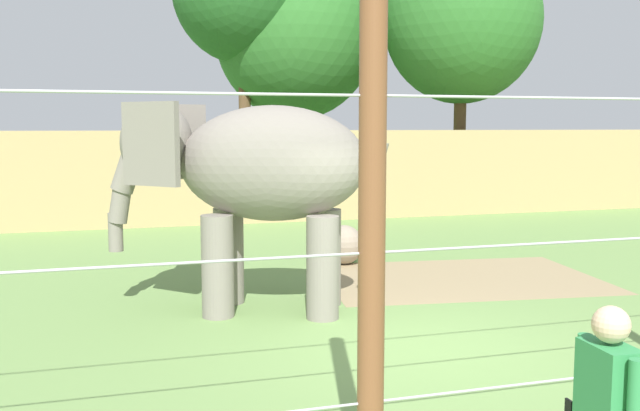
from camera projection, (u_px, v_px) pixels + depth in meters
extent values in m
plane|color=#6B8E4C|center=(425.00, 350.00, 8.46)|extent=(120.00, 120.00, 0.00)
cube|color=#937F5B|center=(460.00, 278.00, 12.45)|extent=(5.19, 3.88, 0.01)
cube|color=tan|center=(243.00, 175.00, 20.10)|extent=(36.00, 1.80, 2.57)
cylinder|color=gray|center=(218.00, 266.00, 9.87)|extent=(0.46, 0.46, 1.46)
cylinder|color=gray|center=(229.00, 256.00, 10.67)|extent=(0.46, 0.46, 1.46)
cylinder|color=gray|center=(323.00, 268.00, 9.77)|extent=(0.46, 0.46, 1.46)
cylinder|color=gray|center=(326.00, 257.00, 10.57)|extent=(0.46, 0.46, 1.46)
ellipsoid|color=gray|center=(273.00, 163.00, 10.06)|extent=(3.05, 2.31, 1.67)
ellipsoid|color=gray|center=(157.00, 143.00, 10.14)|extent=(1.37, 1.43, 1.20)
cube|color=gray|center=(151.00, 144.00, 9.51)|extent=(0.74, 0.74, 1.15)
cube|color=gray|center=(175.00, 142.00, 10.75)|extent=(0.94, 0.18, 1.15)
cylinder|color=gray|center=(127.00, 172.00, 10.22)|extent=(0.59, 0.49, 0.65)
cylinder|color=gray|center=(120.00, 203.00, 10.28)|extent=(0.44, 0.38, 0.61)
cylinder|color=gray|center=(116.00, 232.00, 10.33)|extent=(0.27, 0.27, 0.57)
cylinder|color=gray|center=(378.00, 171.00, 9.97)|extent=(0.33, 0.21, 0.83)
sphere|color=gray|center=(344.00, 245.00, 13.70)|extent=(0.77, 0.77, 0.77)
cylinder|color=brown|center=(372.00, 217.00, 4.81)|extent=(0.19, 0.19, 4.16)
cylinder|color=#B7B7BC|center=(591.00, 376.00, 5.48)|extent=(12.82, 0.02, 0.02)
cylinder|color=#B7B7BC|center=(597.00, 241.00, 5.36)|extent=(12.82, 0.02, 0.02)
cylinder|color=#B7B7BC|center=(603.00, 99.00, 5.24)|extent=(12.82, 0.02, 0.02)
cube|color=#338C4C|center=(608.00, 391.00, 4.09)|extent=(0.24, 0.37, 0.56)
sphere|color=beige|center=(611.00, 325.00, 4.05)|extent=(0.22, 0.22, 0.22)
cylinder|color=#338C4C|center=(635.00, 407.00, 3.86)|extent=(0.09, 0.09, 0.54)
cylinder|color=#338C4C|center=(584.00, 377.00, 4.32)|extent=(0.09, 0.09, 0.54)
cube|color=black|center=(569.00, 411.00, 4.35)|extent=(0.02, 0.07, 0.14)
cylinder|color=brown|center=(296.00, 150.00, 26.82)|extent=(0.44, 0.44, 3.54)
ellipsoid|color=#2D6B28|center=(295.00, 35.00, 26.33)|extent=(6.04, 6.04, 6.34)
cylinder|color=brown|center=(245.00, 125.00, 25.68)|extent=(0.44, 0.44, 5.44)
cylinder|color=brown|center=(459.00, 145.00, 25.11)|extent=(0.44, 0.44, 4.04)
ellipsoid|color=#2D6B28|center=(462.00, 21.00, 24.61)|extent=(5.53, 5.53, 5.81)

